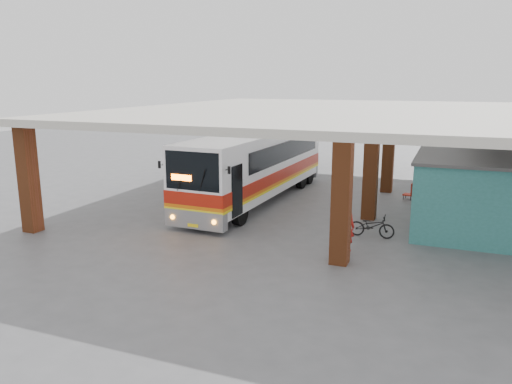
{
  "coord_description": "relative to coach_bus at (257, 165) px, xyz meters",
  "views": [
    {
      "loc": [
        6.29,
        -18.88,
        6.06
      ],
      "look_at": [
        -1.23,
        0.0,
        1.5
      ],
      "focal_mm": 35.0,
      "sensor_mm": 36.0,
      "label": 1
    }
  ],
  "objects": [
    {
      "name": "coach_bus",
      "position": [
        0.0,
        0.0,
        0.0
      ],
      "size": [
        3.13,
        12.98,
        3.75
      ],
      "rotation": [
        0.0,
        0.0,
        -0.03
      ],
      "color": "white",
      "rests_on": "ground"
    },
    {
      "name": "shop_building",
      "position": [
        10.45,
        -0.41,
        -0.3
      ],
      "size": [
        5.2,
        8.2,
        3.11
      ],
      "color": "#2D716B",
      "rests_on": "ground"
    },
    {
      "name": "motorcycle",
      "position": [
        6.51,
        -4.09,
        -1.4
      ],
      "size": [
        1.77,
        0.62,
        0.93
      ],
      "primitive_type": "imported",
      "rotation": [
        0.0,
        0.0,
        1.58
      ],
      "color": "black",
      "rests_on": "ground"
    },
    {
      "name": "brick_columns",
      "position": [
        4.39,
        0.59,
        0.31
      ],
      "size": [
        20.1,
        21.6,
        4.35
      ],
      "color": "brown",
      "rests_on": "ground"
    },
    {
      "name": "pedestrian",
      "position": [
        5.86,
        -6.06,
        -0.97
      ],
      "size": [
        0.67,
        0.45,
        1.8
      ],
      "primitive_type": "imported",
      "rotation": [
        0.0,
        0.0,
        3.17
      ],
      "color": "red",
      "rests_on": "ground"
    },
    {
      "name": "ground",
      "position": [
        2.96,
        -4.41,
        -1.86
      ],
      "size": [
        90.0,
        90.0,
        0.0
      ],
      "primitive_type": "plane",
      "color": "#515154",
      "rests_on": "ground"
    },
    {
      "name": "canopy_roof",
      "position": [
        3.46,
        2.09,
        2.64
      ],
      "size": [
        21.0,
        23.0,
        0.3
      ],
      "primitive_type": "cube",
      "color": "beige",
      "rests_on": "brick_columns"
    },
    {
      "name": "red_chair",
      "position": [
        7.36,
        3.08,
        -1.45
      ],
      "size": [
        0.55,
        0.55,
        0.89
      ],
      "rotation": [
        0.0,
        0.0,
        -0.19
      ],
      "color": "#B42313",
      "rests_on": "ground"
    }
  ]
}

